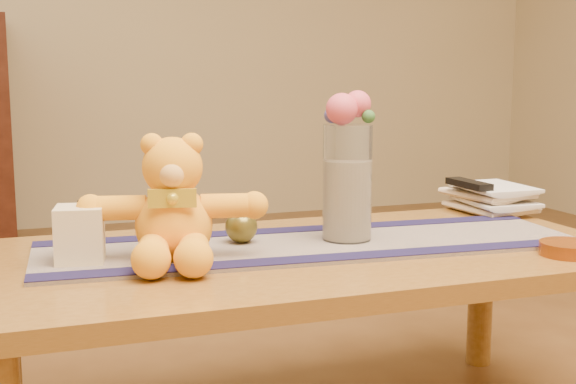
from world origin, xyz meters
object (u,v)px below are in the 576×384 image
object	(u,v)px
teddy_bear	(173,200)
tv_remote	(469,184)
bronze_ball	(241,227)
book_bottom	(466,211)
glass_vase	(347,183)
pillar_candle	(80,234)
amber_dish	(569,249)

from	to	relation	value
teddy_bear	tv_remote	bearing A→B (deg)	28.86
teddy_bear	bronze_ball	distance (m)	0.21
book_bottom	tv_remote	distance (m)	0.08
glass_vase	pillar_candle	bearing A→B (deg)	-179.60
pillar_candle	bronze_ball	distance (m)	0.36
teddy_bear	amber_dish	size ratio (longest dim) A/B	2.90
pillar_candle	book_bottom	size ratio (longest dim) A/B	0.50
teddy_bear	book_bottom	bearing A→B (deg)	29.48
book_bottom	tv_remote	bearing A→B (deg)	-93.00
tv_remote	book_bottom	bearing A→B (deg)	90.00
pillar_candle	book_bottom	xyz separation A→B (m)	(1.03, 0.22, -0.05)
bronze_ball	book_bottom	world-z (taller)	bronze_ball
tv_remote	glass_vase	bearing A→B (deg)	-157.22
teddy_bear	tv_remote	world-z (taller)	teddy_bear
pillar_candle	tv_remote	size ratio (longest dim) A/B	0.69
pillar_candle	teddy_bear	bearing A→B (deg)	-11.02
pillar_candle	amber_dish	xyz separation A→B (m)	(0.98, -0.26, -0.05)
book_bottom	glass_vase	bearing A→B (deg)	-159.15
amber_dish	pillar_candle	bearing A→B (deg)	164.91
glass_vase	book_bottom	distance (m)	0.51
tv_remote	teddy_bear	bearing A→B (deg)	-165.61
glass_vase	teddy_bear	bearing A→B (deg)	-174.36
pillar_candle	glass_vase	xyz separation A→B (m)	(0.58, 0.00, 0.07)
glass_vase	bronze_ball	size ratio (longest dim) A/B	3.62
tv_remote	amber_dish	bearing A→B (deg)	-98.34
teddy_bear	book_bottom	xyz separation A→B (m)	(0.85, 0.25, -0.12)
teddy_bear	bronze_ball	size ratio (longest dim) A/B	4.93
pillar_candle	tv_remote	world-z (taller)	pillar_candle
book_bottom	tv_remote	world-z (taller)	tv_remote
bronze_ball	amber_dish	size ratio (longest dim) A/B	0.59
teddy_bear	tv_remote	distance (m)	0.89
teddy_bear	bronze_ball	world-z (taller)	teddy_bear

